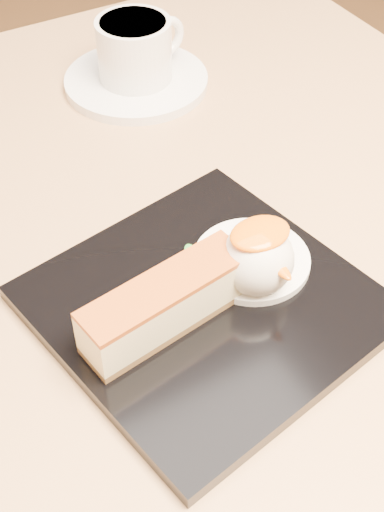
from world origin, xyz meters
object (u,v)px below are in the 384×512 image
ice_cream_scoop (257,259)px  table (153,360)px  cheesecake (166,303)px  saucer (136,81)px  coffee_cup (136,48)px  dessert_plate (205,305)px

ice_cream_scoop → table: bearing=118.6°
cheesecake → ice_cream_scoop: bearing=-9.1°
saucer → coffee_cup: 0.04m
table → saucer: 0.29m
saucer → cheesecake: bearing=-112.7°
cheesecake → coffee_cup: size_ratio=1.29×
cheesecake → dessert_plate: bearing=-0.9°
table → saucer: saucer is taller
table → dessert_plate: size_ratio=3.64×
table → ice_cream_scoop: (0.05, -0.09, 0.19)m
coffee_cup → saucer: bearing=-180.0°
saucer → coffee_cup: bearing=10.3°
table → ice_cream_scoop: 0.22m
table → ice_cream_scoop: ice_cream_scoop is taller
cheesecake → saucer: size_ratio=0.88×
saucer → coffee_cup: (0.00, 0.00, 0.04)m
table → coffee_cup: 0.31m
table → coffee_cup: bearing=64.8°
ice_cream_scoop → coffee_cup: coffee_cup is taller
saucer → dessert_plate: bearing=-107.2°
dessert_plate → saucer: 0.32m
ice_cream_scoop → saucer: (0.05, 0.31, -0.03)m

